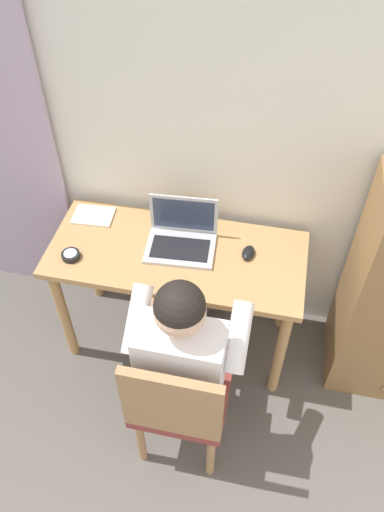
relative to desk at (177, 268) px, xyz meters
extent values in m
cube|color=silver|center=(0.45, 0.35, 0.62)|extent=(4.80, 0.05, 2.50)
cube|color=tan|center=(0.00, 0.00, 0.10)|extent=(1.28, 0.56, 0.03)
cylinder|color=tan|center=(-0.58, -0.22, -0.27)|extent=(0.06, 0.06, 0.71)
cylinder|color=tan|center=(0.58, -0.22, -0.27)|extent=(0.06, 0.06, 0.71)
cylinder|color=tan|center=(-0.58, 0.22, -0.27)|extent=(0.06, 0.06, 0.71)
cylinder|color=tan|center=(0.58, 0.22, -0.27)|extent=(0.06, 0.06, 0.71)
cube|color=brown|center=(0.16, -0.58, -0.20)|extent=(0.42, 0.40, 0.05)
cube|color=#9E754C|center=(0.15, -0.76, 0.04)|extent=(0.42, 0.04, 0.42)
cylinder|color=#9E754C|center=(0.33, -0.42, -0.43)|extent=(0.04, 0.04, 0.41)
cylinder|color=#9E754C|center=(-0.01, -0.42, -0.43)|extent=(0.04, 0.04, 0.41)
cylinder|color=#9E754C|center=(0.32, -0.74, -0.43)|extent=(0.04, 0.04, 0.41)
cylinder|color=#9E754C|center=(-0.02, -0.74, -0.43)|extent=(0.04, 0.04, 0.41)
cylinder|color=#4C4C4C|center=(0.25, -0.36, -0.15)|extent=(0.14, 0.40, 0.14)
cylinder|color=#4C4C4C|center=(0.07, -0.36, -0.15)|extent=(0.14, 0.40, 0.14)
cylinder|color=#4C4C4C|center=(0.25, -0.16, -0.39)|extent=(0.11, 0.11, 0.48)
cylinder|color=#4C4C4C|center=(0.07, -0.16, -0.39)|extent=(0.11, 0.11, 0.48)
cube|color=white|center=(0.16, -0.59, 0.08)|extent=(0.36, 0.20, 0.46)
cylinder|color=white|center=(0.38, -0.46, 0.16)|extent=(0.09, 0.30, 0.25)
cylinder|color=white|center=(-0.06, -0.46, 0.16)|extent=(0.09, 0.30, 0.25)
cylinder|color=#DBAD8E|center=(0.38, -0.26, 0.06)|extent=(0.07, 0.27, 0.11)
cylinder|color=#DBAD8E|center=(-0.06, -0.26, 0.06)|extent=(0.07, 0.27, 0.11)
sphere|color=#DBAD8E|center=(0.16, -0.58, 0.44)|extent=(0.20, 0.20, 0.20)
sphere|color=black|center=(0.16, -0.58, 0.47)|extent=(0.20, 0.20, 0.20)
cube|color=#B7BABF|center=(0.02, 0.02, 0.12)|extent=(0.36, 0.26, 0.02)
cube|color=black|center=(0.02, 0.01, 0.13)|extent=(0.30, 0.17, 0.00)
cube|color=#B7BABF|center=(0.01, 0.15, 0.24)|extent=(0.34, 0.03, 0.22)
cube|color=#2D3851|center=(0.01, 0.14, 0.24)|extent=(0.31, 0.02, 0.18)
ellipsoid|color=black|center=(0.35, 0.05, 0.13)|extent=(0.07, 0.11, 0.03)
cylinder|color=black|center=(-0.50, -0.14, 0.13)|extent=(0.09, 0.09, 0.03)
cylinder|color=silver|center=(-0.50, -0.14, 0.14)|extent=(0.06, 0.06, 0.00)
cube|color=silver|center=(-0.49, 0.16, 0.12)|extent=(0.22, 0.16, 0.01)
camera|label=1|loc=(0.43, -1.66, 1.94)|focal=35.44mm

